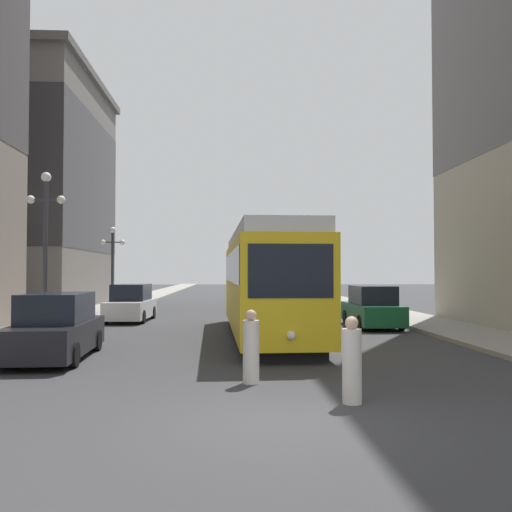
# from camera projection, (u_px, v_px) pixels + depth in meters

# --- Properties ---
(ground_plane) EXTENTS (200.00, 200.00, 0.00)m
(ground_plane) POSITION_uv_depth(u_px,v_px,m) (275.00, 422.00, 8.78)
(ground_plane) COLOR #38383A
(sidewalk_left) EXTENTS (3.16, 120.00, 0.15)m
(sidewalk_left) POSITION_uv_depth(u_px,v_px,m) (141.00, 299.00, 48.28)
(sidewalk_left) COLOR gray
(sidewalk_left) RESTS_ON ground
(sidewalk_right) EXTENTS (3.16, 120.00, 0.15)m
(sidewalk_right) POSITION_uv_depth(u_px,v_px,m) (330.00, 298.00, 49.14)
(sidewalk_right) COLOR gray
(sidewalk_right) RESTS_ON ground
(streetcar) EXTENTS (3.02, 13.35, 3.89)m
(streetcar) POSITION_uv_depth(u_px,v_px,m) (266.00, 280.00, 20.50)
(streetcar) COLOR black
(streetcar) RESTS_ON ground
(transit_bus) EXTENTS (2.85, 12.45, 3.45)m
(transit_bus) POSITION_uv_depth(u_px,v_px,m) (301.00, 279.00, 38.60)
(transit_bus) COLOR black
(transit_bus) RESTS_ON ground
(parked_car_left_near) EXTENTS (1.99, 4.70, 1.82)m
(parked_car_left_near) POSITION_uv_depth(u_px,v_px,m) (131.00, 304.00, 26.96)
(parked_car_left_near) COLOR black
(parked_car_left_near) RESTS_ON ground
(parked_car_left_mid) EXTENTS (2.05, 4.91, 1.82)m
(parked_car_left_mid) POSITION_uv_depth(u_px,v_px,m) (56.00, 328.00, 15.22)
(parked_car_left_mid) COLOR black
(parked_car_left_mid) RESTS_ON ground
(parked_car_right_far) EXTENTS (1.91, 4.65, 1.82)m
(parked_car_right_far) POSITION_uv_depth(u_px,v_px,m) (372.00, 308.00, 23.93)
(parked_car_right_far) COLOR black
(parked_car_right_far) RESTS_ON ground
(pedestrian_crossing_near) EXTENTS (0.36, 0.36, 1.59)m
(pedestrian_crossing_near) POSITION_uv_depth(u_px,v_px,m) (251.00, 349.00, 11.84)
(pedestrian_crossing_near) COLOR beige
(pedestrian_crossing_near) RESTS_ON ground
(pedestrian_crossing_far) EXTENTS (0.36, 0.36, 1.60)m
(pedestrian_crossing_far) POSITION_uv_depth(u_px,v_px,m) (352.00, 363.00, 10.02)
(pedestrian_crossing_far) COLOR beige
(pedestrian_crossing_far) RESTS_ON ground
(lamp_post_left_near) EXTENTS (1.41, 0.36, 5.94)m
(lamp_post_left_near) POSITION_uv_depth(u_px,v_px,m) (46.00, 228.00, 20.00)
(lamp_post_left_near) COLOR #333338
(lamp_post_left_near) RESTS_ON sidewalk_left
(lamp_post_left_far) EXTENTS (1.41, 0.36, 4.89)m
(lamp_post_left_far) POSITION_uv_depth(u_px,v_px,m) (113.00, 255.00, 31.58)
(lamp_post_left_far) COLOR #333338
(lamp_post_left_far) RESTS_ON sidewalk_left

